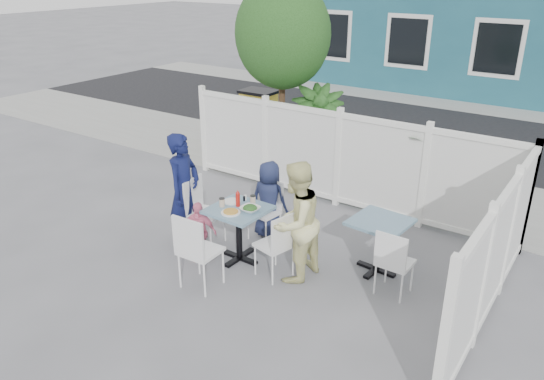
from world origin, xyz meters
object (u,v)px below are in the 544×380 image
Objects in this scene: spare_table at (379,232)px; chair_left at (201,207)px; chair_back at (268,206)px; boy at (269,200)px; utility_cabinet at (259,122)px; chair_right at (278,241)px; man at (184,190)px; toddler at (199,231)px; chair_near at (195,247)px; main_table at (239,220)px; woman at (296,222)px.

chair_left is (-2.42, -0.72, 0.00)m from spare_table.
chair_back is 0.09m from boy.
utility_cabinet is 3.99m from boy.
chair_right is 1.65m from man.
chair_left is at bearing 106.12° from toddler.
chair_near is at bearing -63.50° from utility_cabinet.
main_table is 0.49× the size of woman.
chair_right is 0.55× the size of man.
chair_right is at bearing 124.40° from boy.
utility_cabinet is 1.43× the size of chair_back.
main_table is at bearing 14.93° from toddler.
utility_cabinet reaches higher than chair_back.
man reaches higher than chair_right.
main_table is at bearing 88.20° from boy.
toddler is at bearing 28.17° from chair_left.
boy is at bearing -55.86° from man.
boy is at bearing 94.02° from main_table.
boy reaches higher than toddler.
boy is at bearing -125.06° from woman.
main_table is 0.84× the size of chair_right.
chair_left is at bearing 51.86° from chair_back.
chair_left is at bearing 97.94° from chair_right.
chair_left reaches higher than chair_right.
chair_left is at bearing -86.18° from woman.
boy is at bearing 50.26° from toddler.
toddler is at bearing -129.78° from man.
spare_table is at bearing -34.72° from chair_right.
toddler is (0.29, -0.38, -0.15)m from chair_left.
chair_near is at bearing -89.48° from main_table.
chair_right is 0.78× the size of boy.
toddler is (-1.31, -0.37, -0.36)m from woman.
boy is (2.45, -3.15, -0.04)m from utility_cabinet.
spare_table is (1.69, 0.79, -0.02)m from main_table.
toddler is (2.06, -4.28, -0.20)m from utility_cabinet.
chair_left is at bearing -70.34° from man.
man reaches higher than chair_back.
woman is at bearing -97.45° from man.
chair_back reaches higher than toddler.
chair_left is 0.63× the size of woman.
woman is (0.17, 0.14, 0.26)m from chair_right.
chair_left is at bearing -163.31° from spare_table.
woman reaches higher than chair_near.
toddler is (0.48, -0.27, -0.40)m from man.
woman reaches higher than toddler.
utility_cabinet is 1.37× the size of chair_right.
chair_back is 1.63m from chair_near.
spare_table is 2.36m from chair_near.
woman is (1.60, -0.01, 0.22)m from chair_left.
spare_table is 0.46× the size of man.
utility_cabinet is at bearing 142.88° from spare_table.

